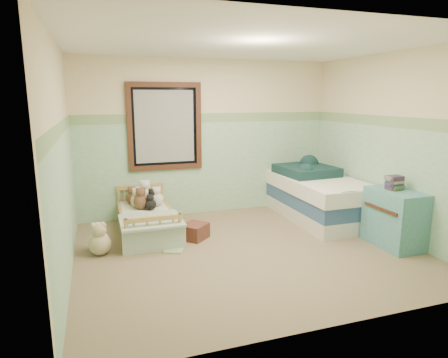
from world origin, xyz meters
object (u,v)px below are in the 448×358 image
object	(u,v)px
plush_floor_cream	(99,241)
dresser	(395,218)
plush_floor_tan	(100,244)
floor_book	(174,250)
red_pillow	(195,231)
twin_bed_frame	(317,211)
toddler_bed_frame	(147,226)

from	to	relation	value
plush_floor_cream	dresser	size ratio (longest dim) A/B	0.34
plush_floor_tan	floor_book	size ratio (longest dim) A/B	1.14
red_pillow	floor_book	xyz separation A→B (m)	(-0.37, -0.36, -0.09)
plush_floor_cream	plush_floor_tan	bearing A→B (deg)	-85.83
twin_bed_frame	dresser	world-z (taller)	dresser
floor_book	toddler_bed_frame	bearing A→B (deg)	129.14
dresser	floor_book	xyz separation A→B (m)	(-2.76, 0.70, -0.36)
toddler_bed_frame	twin_bed_frame	distance (m)	2.68
red_pillow	twin_bed_frame	bearing A→B (deg)	7.88
plush_floor_cream	plush_floor_tan	xyz separation A→B (m)	(0.01, -0.14, 0.01)
plush_floor_tan	dresser	bearing A→B (deg)	-13.65
toddler_bed_frame	dresser	distance (m)	3.35
toddler_bed_frame	dresser	bearing A→B (deg)	-26.70
plush_floor_tan	dresser	distance (m)	3.75
dresser	red_pillow	distance (m)	2.63
plush_floor_tan	red_pillow	size ratio (longest dim) A/B	0.80
twin_bed_frame	floor_book	xyz separation A→B (m)	(-2.45, -0.65, -0.10)
twin_bed_frame	floor_book	distance (m)	2.54
toddler_bed_frame	plush_floor_tan	size ratio (longest dim) A/B	5.43
twin_bed_frame	dresser	size ratio (longest dim) A/B	2.61
toddler_bed_frame	red_pillow	xyz separation A→B (m)	(0.59, -0.44, 0.01)
plush_floor_tan	twin_bed_frame	bearing A→B (deg)	7.91
plush_floor_cream	twin_bed_frame	size ratio (longest dim) A/B	0.13
plush_floor_cream	dresser	bearing A→B (deg)	-15.61
floor_book	plush_floor_cream	bearing A→B (deg)	-176.27
dresser	plush_floor_cream	bearing A→B (deg)	164.39
twin_bed_frame	floor_book	size ratio (longest dim) A/B	8.14
plush_floor_cream	plush_floor_tan	world-z (taller)	plush_floor_tan
toddler_bed_frame	twin_bed_frame	world-z (taller)	twin_bed_frame
toddler_bed_frame	plush_floor_tan	world-z (taller)	plush_floor_tan
plush_floor_cream	floor_book	world-z (taller)	plush_floor_cream
plush_floor_cream	plush_floor_tan	distance (m)	0.14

